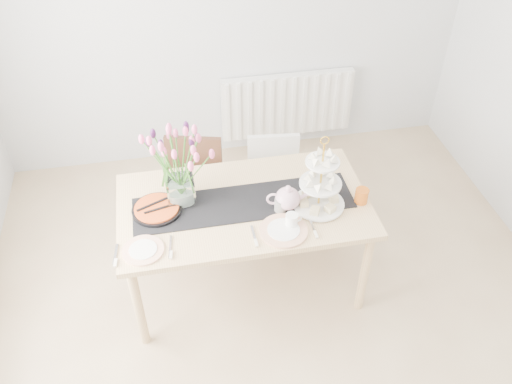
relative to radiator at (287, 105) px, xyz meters
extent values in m
plane|color=tan|center=(-0.50, -2.19, -0.45)|extent=(4.50, 4.50, 0.00)
plane|color=#B7BABC|center=(-0.50, 0.06, 0.85)|extent=(4.00, 0.00, 4.00)
cube|color=white|center=(0.00, 0.00, 0.00)|extent=(1.20, 0.08, 0.60)
cube|color=tan|center=(-0.67, -1.57, 0.28)|extent=(1.60, 0.90, 0.04)
cylinder|color=tan|center=(-1.40, -1.95, -0.09)|extent=(0.06, 0.06, 0.71)
cylinder|color=tan|center=(0.06, -1.95, -0.09)|extent=(0.06, 0.06, 0.71)
cylinder|color=tan|center=(-1.40, -1.19, -0.09)|extent=(0.06, 0.06, 0.71)
cylinder|color=tan|center=(0.06, -1.19, -0.09)|extent=(0.06, 0.06, 0.71)
cube|color=#372014|center=(-0.98, -1.08, -0.03)|extent=(0.50, 0.50, 0.04)
cube|color=#372014|center=(-0.93, -0.90, 0.19)|extent=(0.41, 0.14, 0.39)
cylinder|color=#372014|center=(-1.20, -1.21, -0.25)|extent=(0.04, 0.04, 0.40)
cylinder|color=#372014|center=(-0.85, -1.30, -0.25)|extent=(0.04, 0.04, 0.40)
cylinder|color=#372014|center=(-1.10, -0.86, -0.25)|extent=(0.04, 0.04, 0.40)
cylinder|color=#372014|center=(-0.76, -0.96, -0.25)|extent=(0.04, 0.04, 0.40)
cube|color=silver|center=(-0.35, -1.09, -0.06)|extent=(0.43, 0.43, 0.04)
cube|color=silver|center=(-0.33, -0.92, 0.15)|extent=(0.39, 0.08, 0.37)
cylinder|color=silver|center=(-0.55, -1.25, -0.26)|extent=(0.04, 0.04, 0.37)
cylinder|color=silver|center=(-0.19, -1.29, -0.26)|extent=(0.04, 0.04, 0.37)
cylinder|color=silver|center=(-0.51, -0.90, -0.26)|extent=(0.04, 0.04, 0.37)
cylinder|color=silver|center=(-0.16, -0.93, -0.26)|extent=(0.04, 0.04, 0.37)
cube|color=black|center=(-0.67, -1.57, 0.30)|extent=(1.40, 0.35, 0.01)
cube|color=silver|center=(-1.06, -1.47, 0.39)|extent=(0.17, 0.17, 0.17)
cylinder|color=gold|center=(-0.21, -1.69, 0.54)|extent=(0.01, 0.01, 0.48)
cylinder|color=white|center=(-0.21, -1.69, 0.32)|extent=(0.33, 0.33, 0.01)
cylinder|color=white|center=(-0.21, -1.69, 0.49)|extent=(0.26, 0.26, 0.01)
cylinder|color=white|center=(-0.21, -1.69, 0.65)|extent=(0.21, 0.21, 0.01)
cylinder|color=white|center=(-0.08, -1.30, 0.34)|extent=(0.09, 0.09, 0.08)
cylinder|color=black|center=(-1.22, -1.55, 0.31)|extent=(0.31, 0.31, 0.03)
cylinder|color=#D5451E|center=(-1.22, -1.55, 0.33)|extent=(0.28, 0.28, 0.01)
cylinder|color=slate|center=(-0.46, -1.69, 0.35)|extent=(0.08, 0.08, 0.09)
cylinder|color=white|center=(-0.43, -1.83, 0.35)|extent=(0.09, 0.09, 0.09)
cylinder|color=orange|center=(0.06, -1.70, 0.35)|extent=(0.11, 0.11, 0.10)
cylinder|color=white|center=(-1.32, -1.87, 0.31)|extent=(0.27, 0.27, 0.01)
cylinder|color=silver|center=(-0.48, -1.87, 0.31)|extent=(0.29, 0.29, 0.02)
camera|label=1|loc=(-1.09, -4.11, 2.61)|focal=38.00mm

